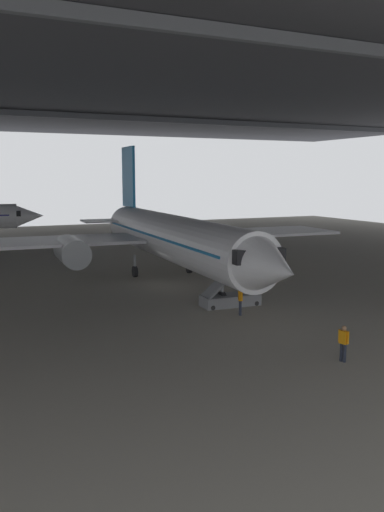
{
  "coord_description": "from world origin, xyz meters",
  "views": [
    {
      "loc": [
        -15.27,
        -36.27,
        8.14
      ],
      "look_at": [
        0.55,
        -1.88,
        2.5
      ],
      "focal_mm": 37.47,
      "sensor_mm": 36.0,
      "label": 1
    }
  ],
  "objects": [
    {
      "name": "airplane_main",
      "position": [
        0.75,
        2.65,
        3.37
      ],
      "size": [
        33.81,
        35.07,
        11.05
      ],
      "color": "white",
      "rests_on": "ground_plane"
    },
    {
      "name": "hangar_structure",
      "position": [
        -0.07,
        13.76,
        16.44
      ],
      "size": [
        121.0,
        99.0,
        17.07
      ],
      "color": "#4C4F54",
      "rests_on": "ground_plane"
    },
    {
      "name": "crew_worker_near_nose",
      "position": [
        0.32,
        -18.4,
        0.94
      ],
      "size": [
        0.3,
        0.54,
        1.65
      ],
      "color": "#232838",
      "rests_on": "ground_plane"
    },
    {
      "name": "boarding_stairs",
      "position": [
        0.88,
        -7.11,
        0.72
      ],
      "size": [
        4.17,
        1.66,
        4.57
      ],
      "color": "slate",
      "rests_on": "ground_plane"
    },
    {
      "name": "crew_worker_by_stairs",
      "position": [
        0.2,
        -9.48,
        1.02
      ],
      "size": [
        0.33,
        0.52,
        1.77
      ],
      "color": "#232838",
      "rests_on": "ground_plane"
    },
    {
      "name": "ground_plane",
      "position": [
        0.0,
        0.0,
        0.0
      ],
      "size": [
        110.0,
        110.0,
        0.0
      ],
      "primitive_type": "plane",
      "color": "gray"
    }
  ]
}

